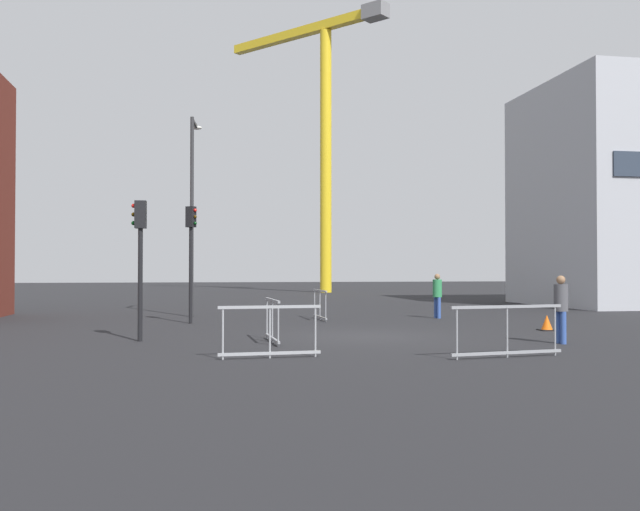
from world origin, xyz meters
The scene contains 13 objects.
ground centered at (0.00, 0.00, 0.00)m, with size 160.00×160.00×0.00m, color black.
office_block centered at (17.43, 13.75, 5.56)m, with size 9.75×9.25×11.13m.
construction_crane centered at (5.29, 35.75, 14.25)m, with size 10.97×12.44×21.61m.
streetlamp_tall centered at (-4.68, 8.90, 4.49)m, with size 0.45×1.66×7.68m.
traffic_light_corner centered at (-4.70, 5.35, 2.65)m, with size 0.38×0.36×3.93m.
traffic_light_median centered at (-5.93, -0.36, 2.42)m, with size 0.38×0.26×3.56m.
pedestrian_walking centered at (4.32, 6.35, 0.96)m, with size 0.34×0.34×1.65m.
pedestrian_waiting centered at (4.28, -2.72, 0.97)m, with size 0.34×0.34×1.67m.
safety_barrier_left_run centered at (-0.13, 6.32, 0.56)m, with size 0.11×2.28×1.08m.
safety_barrier_front centered at (1.80, -5.04, 0.56)m, with size 2.57×0.42×1.08m.
safety_barrier_rear centered at (-2.65, -1.20, 0.56)m, with size 0.14×2.19×1.08m.
safety_barrier_mid_span centered at (-3.03, -4.30, 0.56)m, with size 2.13×0.21×1.08m.
traffic_cone_orange centered at (5.75, 0.77, 0.21)m, with size 0.46×0.46×0.46m.
Camera 1 is at (-4.53, -18.70, 1.83)m, focal length 39.56 mm.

